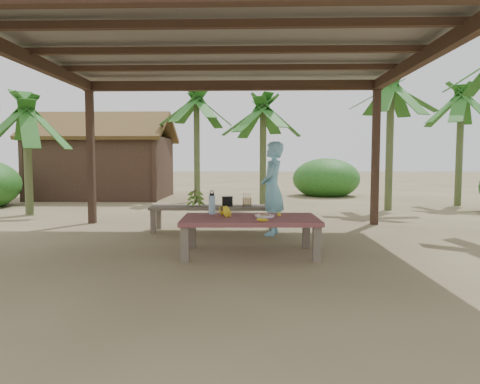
{
  "coord_description": "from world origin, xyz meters",
  "views": [
    {
      "loc": [
        0.4,
        -6.11,
        1.27
      ],
      "look_at": [
        0.22,
        0.07,
        0.8
      ],
      "focal_mm": 32.0,
      "sensor_mm": 36.0,
      "label": 1
    }
  ],
  "objects_px": {
    "water_flask": "(212,204)",
    "cooking_pot": "(227,201)",
    "work_table": "(250,222)",
    "plate": "(265,216)",
    "bench": "(214,209)",
    "woman": "(272,188)",
    "ripe_banana_bunch": "(222,211)"
  },
  "relations": [
    {
      "from": "bench",
      "to": "ripe_banana_bunch",
      "type": "relative_size",
      "value": 8.48
    },
    {
      "from": "ripe_banana_bunch",
      "to": "woman",
      "type": "distance_m",
      "value": 1.62
    },
    {
      "from": "work_table",
      "to": "water_flask",
      "type": "distance_m",
      "value": 0.67
    },
    {
      "from": "work_table",
      "to": "cooking_pot",
      "type": "height_order",
      "value": "cooking_pot"
    },
    {
      "from": "water_flask",
      "to": "woman",
      "type": "bearing_deg",
      "value": 52.09
    },
    {
      "from": "bench",
      "to": "plate",
      "type": "relative_size",
      "value": 8.57
    },
    {
      "from": "water_flask",
      "to": "ripe_banana_bunch",
      "type": "bearing_deg",
      "value": -58.49
    },
    {
      "from": "work_table",
      "to": "plate",
      "type": "distance_m",
      "value": 0.21
    },
    {
      "from": "plate",
      "to": "water_flask",
      "type": "height_order",
      "value": "water_flask"
    },
    {
      "from": "cooking_pot",
      "to": "ripe_banana_bunch",
      "type": "bearing_deg",
      "value": -89.25
    },
    {
      "from": "woman",
      "to": "bench",
      "type": "bearing_deg",
      "value": -97.42
    },
    {
      "from": "ripe_banana_bunch",
      "to": "cooking_pot",
      "type": "xyz_separation_m",
      "value": [
        -0.02,
        1.75,
        -0.05
      ]
    },
    {
      "from": "work_table",
      "to": "woman",
      "type": "xyz_separation_m",
      "value": [
        0.37,
        1.51,
        0.35
      ]
    },
    {
      "from": "plate",
      "to": "water_flask",
      "type": "relative_size",
      "value": 0.76
    },
    {
      "from": "bench",
      "to": "woman",
      "type": "relative_size",
      "value": 1.4
    },
    {
      "from": "work_table",
      "to": "water_flask",
      "type": "xyz_separation_m",
      "value": [
        -0.54,
        0.34,
        0.21
      ]
    },
    {
      "from": "work_table",
      "to": "ripe_banana_bunch",
      "type": "distance_m",
      "value": 0.42
    },
    {
      "from": "water_flask",
      "to": "woman",
      "type": "height_order",
      "value": "woman"
    },
    {
      "from": "work_table",
      "to": "plate",
      "type": "xyz_separation_m",
      "value": [
        0.2,
        0.02,
        0.08
      ]
    },
    {
      "from": "ripe_banana_bunch",
      "to": "cooking_pot",
      "type": "bearing_deg",
      "value": 90.75
    },
    {
      "from": "bench",
      "to": "ripe_banana_bunch",
      "type": "xyz_separation_m",
      "value": [
        0.27,
        -1.76,
        0.18
      ]
    },
    {
      "from": "plate",
      "to": "cooking_pot",
      "type": "xyz_separation_m",
      "value": [
        -0.61,
        1.82,
        0.01
      ]
    },
    {
      "from": "work_table",
      "to": "ripe_banana_bunch",
      "type": "bearing_deg",
      "value": 165.22
    },
    {
      "from": "ripe_banana_bunch",
      "to": "plate",
      "type": "bearing_deg",
      "value": -6.77
    },
    {
      "from": "bench",
      "to": "woman",
      "type": "bearing_deg",
      "value": -18.41
    },
    {
      "from": "work_table",
      "to": "bench",
      "type": "bearing_deg",
      "value": 107.76
    },
    {
      "from": "water_flask",
      "to": "bench",
      "type": "bearing_deg",
      "value": 94.32
    },
    {
      "from": "water_flask",
      "to": "cooking_pot",
      "type": "distance_m",
      "value": 1.51
    },
    {
      "from": "water_flask",
      "to": "plate",
      "type": "bearing_deg",
      "value": -23.59
    },
    {
      "from": "bench",
      "to": "plate",
      "type": "distance_m",
      "value": 2.02
    },
    {
      "from": "ripe_banana_bunch",
      "to": "plate",
      "type": "distance_m",
      "value": 0.59
    },
    {
      "from": "ripe_banana_bunch",
      "to": "water_flask",
      "type": "bearing_deg",
      "value": 121.51
    }
  ]
}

